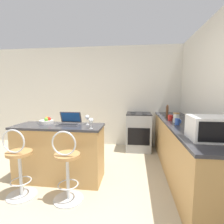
% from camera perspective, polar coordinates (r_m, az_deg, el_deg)
% --- Properties ---
extents(ground_plane, '(20.00, 20.00, 0.00)m').
position_cam_1_polar(ground_plane, '(2.70, -15.30, -26.26)').
color(ground_plane, '#BCAD8E').
extents(wall_back, '(12.00, 0.06, 2.60)m').
position_cam_1_polar(wall_back, '(4.71, -3.78, 5.00)').
color(wall_back, silver).
rests_on(wall_back, ground_plane).
extents(breakfast_bar, '(1.42, 0.57, 0.92)m').
position_cam_1_polar(breakfast_bar, '(3.07, -16.71, -12.52)').
color(breakfast_bar, tan).
rests_on(breakfast_bar, ground_plane).
extents(counter_right, '(0.64, 3.05, 0.92)m').
position_cam_1_polar(counter_right, '(3.35, 22.15, -11.07)').
color(counter_right, tan).
rests_on(counter_right, ground_plane).
extents(bar_stool_near, '(0.40, 0.40, 0.98)m').
position_cam_1_polar(bar_stool_near, '(2.80, -28.07, -15.18)').
color(bar_stool_near, silver).
rests_on(bar_stool_near, ground_plane).
extents(bar_stool_far, '(0.40, 0.40, 0.98)m').
position_cam_1_polar(bar_stool_far, '(2.49, -14.46, -17.43)').
color(bar_stool_far, silver).
rests_on(bar_stool_far, ground_plane).
extents(laptop, '(0.36, 0.26, 0.20)m').
position_cam_1_polar(laptop, '(2.96, -13.70, -2.97)').
color(laptop, '#47474C').
rests_on(laptop, breakfast_bar).
extents(microwave, '(0.50, 0.40, 0.27)m').
position_cam_1_polar(microwave, '(2.29, 29.94, -4.61)').
color(microwave, white).
rests_on(microwave, counter_right).
extents(toaster, '(0.19, 0.29, 0.18)m').
position_cam_1_polar(toaster, '(2.72, 25.34, -3.54)').
color(toaster, '#9EA3A8').
rests_on(toaster, counter_right).
extents(stove_range, '(0.59, 0.61, 0.92)m').
position_cam_1_polar(stove_range, '(4.39, 8.63, -6.34)').
color(stove_range, '#9EA3A8').
rests_on(stove_range, ground_plane).
extents(fruit_bowl, '(0.24, 0.24, 0.11)m').
position_cam_1_polar(fruit_bowl, '(3.16, -20.59, -2.83)').
color(fruit_bowl, silver).
rests_on(fruit_bowl, breakfast_bar).
extents(pepper_mill, '(0.05, 0.05, 0.27)m').
position_cam_1_polar(pepper_mill, '(3.65, 17.57, 0.06)').
color(pepper_mill, '#4C2D19').
rests_on(pepper_mill, counter_right).
extents(mug_blue, '(0.09, 0.08, 0.10)m').
position_cam_1_polar(mug_blue, '(3.04, 20.59, -2.95)').
color(mug_blue, '#2D51AD').
rests_on(mug_blue, counter_right).
extents(mug_red, '(0.10, 0.08, 0.10)m').
position_cam_1_polar(mug_red, '(3.41, 18.51, -1.79)').
color(mug_red, red).
rests_on(mug_red, counter_right).
extents(storage_jar, '(0.11, 0.11, 0.17)m').
position_cam_1_polar(storage_jar, '(3.24, 20.25, -1.72)').
color(storage_jar, silver).
rests_on(storage_jar, counter_right).
extents(wine_glass_short, '(0.07, 0.07, 0.16)m').
position_cam_1_polar(wine_glass_short, '(2.88, -8.08, -1.80)').
color(wine_glass_short, silver).
rests_on(wine_glass_short, breakfast_bar).
extents(wine_glass_tall, '(0.07, 0.07, 0.16)m').
position_cam_1_polar(wine_glass_tall, '(2.58, -6.87, -2.87)').
color(wine_glass_tall, silver).
rests_on(wine_glass_tall, breakfast_bar).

